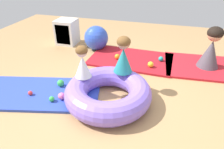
% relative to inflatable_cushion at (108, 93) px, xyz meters
% --- Properties ---
extents(ground_plane, '(8.00, 8.00, 0.00)m').
position_rel_inflatable_cushion_xyz_m(ground_plane, '(0.10, 0.09, -0.16)').
color(ground_plane, tan).
extents(gym_mat_far_right, '(1.94, 1.24, 0.04)m').
position_rel_inflatable_cushion_xyz_m(gym_mat_far_right, '(-1.05, -0.11, -0.14)').
color(gym_mat_far_right, '#2D47B7').
rests_on(gym_mat_far_right, ground).
extents(gym_mat_center_rear, '(1.63, 1.03, 0.04)m').
position_rel_inflatable_cushion_xyz_m(gym_mat_center_rear, '(0.05, 1.41, -0.14)').
color(gym_mat_center_rear, '#B21923').
rests_on(gym_mat_center_rear, ground).
extents(gym_mat_far_left, '(1.56, 1.13, 0.04)m').
position_rel_inflatable_cushion_xyz_m(gym_mat_far_left, '(1.46, 1.47, -0.14)').
color(gym_mat_far_left, red).
rests_on(gym_mat_far_left, ground).
extents(inflatable_cushion, '(1.21, 1.21, 0.31)m').
position_rel_inflatable_cushion_xyz_m(inflatable_cushion, '(0.00, 0.00, 0.00)').
color(inflatable_cushion, '#8466E0').
rests_on(inflatable_cushion, ground).
extents(child_in_teal, '(0.39, 0.39, 0.54)m').
position_rel_inflatable_cushion_xyz_m(child_in_teal, '(0.12, 0.38, 0.42)').
color(child_in_teal, teal).
rests_on(child_in_teal, inflatable_cushion).
extents(child_in_white, '(0.34, 0.34, 0.47)m').
position_rel_inflatable_cushion_xyz_m(child_in_white, '(-0.39, 0.09, 0.38)').
color(child_in_white, white).
rests_on(child_in_white, inflatable_cushion).
extents(adult_seated, '(0.41, 0.41, 0.74)m').
position_rel_inflatable_cushion_xyz_m(adult_seated, '(1.46, 1.47, 0.24)').
color(adult_seated, '#4C4751').
rests_on(adult_seated, gym_mat_far_left).
extents(play_ball_green, '(0.08, 0.08, 0.08)m').
position_rel_inflatable_cushion_xyz_m(play_ball_green, '(-0.75, -0.26, -0.08)').
color(play_ball_green, green).
rests_on(play_ball_green, gym_mat_far_right).
extents(play_ball_orange, '(0.10, 0.10, 0.10)m').
position_rel_inflatable_cushion_xyz_m(play_ball_orange, '(-0.21, 1.30, -0.07)').
color(play_ball_orange, orange).
rests_on(play_ball_orange, gym_mat_center_rear).
extents(play_ball_red, '(0.07, 0.07, 0.07)m').
position_rel_inflatable_cushion_xyz_m(play_ball_red, '(-1.13, -0.21, -0.08)').
color(play_ball_red, red).
rests_on(play_ball_red, gym_mat_far_right).
extents(play_ball_teal, '(0.09, 0.09, 0.09)m').
position_rel_inflatable_cushion_xyz_m(play_ball_teal, '(0.62, 1.45, -0.07)').
color(play_ball_teal, teal).
rests_on(play_ball_teal, gym_mat_center_rear).
extents(play_ball_pink, '(0.10, 0.10, 0.10)m').
position_rel_inflatable_cushion_xyz_m(play_ball_pink, '(-0.63, -0.17, -0.07)').
color(play_ball_pink, pink).
rests_on(play_ball_pink, gym_mat_far_right).
extents(play_ball_blue, '(0.09, 0.09, 0.09)m').
position_rel_inflatable_cushion_xyz_m(play_ball_blue, '(-0.46, 0.19, -0.07)').
color(play_ball_blue, blue).
rests_on(play_ball_blue, gym_mat_far_right).
extents(play_ball_yellow, '(0.11, 0.11, 0.11)m').
position_rel_inflatable_cushion_xyz_m(play_ball_yellow, '(0.46, 1.15, -0.06)').
color(play_ball_yellow, yellow).
rests_on(play_ball_yellow, gym_mat_center_rear).
extents(play_ball_green_second, '(0.11, 0.11, 0.11)m').
position_rel_inflatable_cushion_xyz_m(play_ball_green_second, '(-0.81, 0.13, -0.06)').
color(play_ball_green_second, green).
rests_on(play_ball_green_second, gym_mat_far_right).
extents(exercise_ball_large, '(0.52, 0.52, 0.52)m').
position_rel_inflatable_cushion_xyz_m(exercise_ball_large, '(-0.80, 1.74, 0.10)').
color(exercise_ball_large, blue).
rests_on(exercise_ball_large, ground).
extents(storage_cube, '(0.44, 0.44, 0.56)m').
position_rel_inflatable_cushion_xyz_m(storage_cube, '(-1.57, 1.87, 0.12)').
color(storage_cube, silver).
rests_on(storage_cube, ground).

